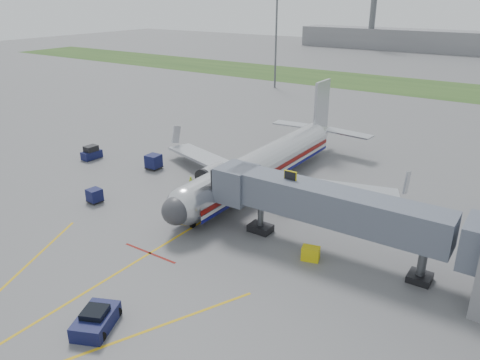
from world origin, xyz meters
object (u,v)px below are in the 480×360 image
Objects in this scene: pushback_tug at (96,320)px; baggage_tug at (91,153)px; belt_loader at (189,207)px; ramp_worker at (191,183)px; airliner at (263,164)px.

baggage_tug is (-28.69, 23.35, 0.21)m from pushback_tug.
belt_loader reaches higher than ramp_worker.
baggage_tug reaches higher than ramp_worker.
airliner is 7.57× the size of belt_loader.
airliner is at bearing 11.91° from baggage_tug.
ramp_worker is (-10.33, 22.73, 0.13)m from pushback_tug.
ramp_worker is at bearing 114.44° from pushback_tug.
belt_loader is 6.32m from ramp_worker.
baggage_tug is 0.59× the size of belt_loader.
baggage_tug is 1.84× the size of ramp_worker.
baggage_tug is (-24.69, -5.21, -1.81)m from airliner.
belt_loader reaches higher than baggage_tug.
baggage_tug is 18.37m from ramp_worker.
pushback_tug is at bearing -39.14° from baggage_tug.
airliner reaches higher than belt_loader.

